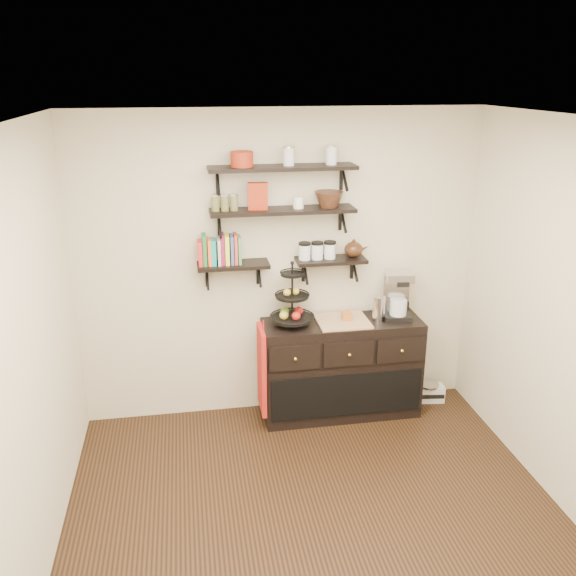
{
  "coord_description": "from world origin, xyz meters",
  "views": [
    {
      "loc": [
        -0.79,
        -3.25,
        2.95
      ],
      "look_at": [
        -0.04,
        1.15,
        1.37
      ],
      "focal_mm": 38.0,
      "sensor_mm": 36.0,
      "label": 1
    }
  ],
  "objects_px": {
    "fruit_stand": "(292,304)",
    "radio": "(428,392)",
    "sideboard": "(341,368)",
    "coffee_maker": "(397,295)"
  },
  "relations": [
    {
      "from": "fruit_stand",
      "to": "coffee_maker",
      "type": "height_order",
      "value": "fruit_stand"
    },
    {
      "from": "sideboard",
      "to": "coffee_maker",
      "type": "bearing_deg",
      "value": 3.38
    },
    {
      "from": "fruit_stand",
      "to": "coffee_maker",
      "type": "bearing_deg",
      "value": 1.53
    },
    {
      "from": "sideboard",
      "to": "radio",
      "type": "distance_m",
      "value": 0.96
    },
    {
      "from": "sideboard",
      "to": "fruit_stand",
      "type": "relative_size",
      "value": 2.55
    },
    {
      "from": "coffee_maker",
      "to": "radio",
      "type": "height_order",
      "value": "coffee_maker"
    },
    {
      "from": "fruit_stand",
      "to": "coffee_maker",
      "type": "xyz_separation_m",
      "value": [
        0.94,
        0.03,
        0.01
      ]
    },
    {
      "from": "fruit_stand",
      "to": "radio",
      "type": "xyz_separation_m",
      "value": [
        1.32,
        0.06,
        -1.0
      ]
    },
    {
      "from": "fruit_stand",
      "to": "coffee_maker",
      "type": "distance_m",
      "value": 0.94
    },
    {
      "from": "fruit_stand",
      "to": "sideboard",
      "type": "bearing_deg",
      "value": -0.54
    }
  ]
}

